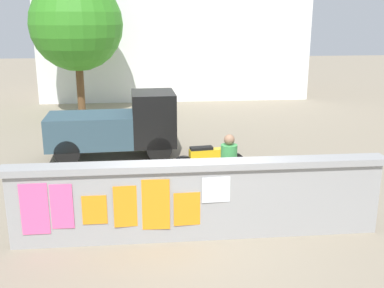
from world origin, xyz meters
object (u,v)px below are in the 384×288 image
(tree_roadside, at_px, (76,25))
(auto_rickshaw_truck, at_px, (119,126))
(person_walking, at_px, (229,164))
(motorcycle, at_px, (208,160))
(bicycle_near, at_px, (302,193))

(tree_roadside, bearing_deg, auto_rickshaw_truck, -73.07)
(person_walking, bearing_deg, motorcycle, 95.02)
(auto_rickshaw_truck, height_order, bicycle_near, auto_rickshaw_truck)
(tree_roadside, bearing_deg, motorcycle, -63.16)
(motorcycle, height_order, person_walking, person_walking)
(bicycle_near, xyz_separation_m, person_walking, (-1.52, 0.23, 0.62))
(person_walking, distance_m, tree_roadside, 11.34)
(motorcycle, height_order, bicycle_near, bicycle_near)
(auto_rickshaw_truck, bearing_deg, bicycle_near, -47.01)
(motorcycle, relative_size, person_walking, 1.17)
(motorcycle, bearing_deg, tree_roadside, 116.84)
(motorcycle, bearing_deg, auto_rickshaw_truck, 137.73)
(auto_rickshaw_truck, relative_size, person_walking, 2.26)
(motorcycle, bearing_deg, bicycle_near, -52.29)
(person_walking, bearing_deg, tree_roadside, 113.03)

